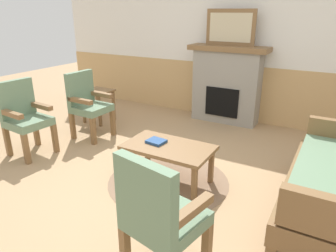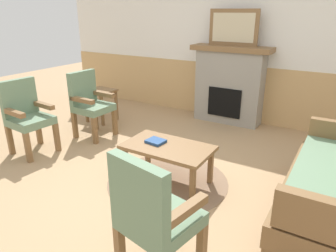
{
  "view_description": "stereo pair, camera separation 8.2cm",
  "coord_description": "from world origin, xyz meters",
  "px_view_note": "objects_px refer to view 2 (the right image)",
  "views": [
    {
      "loc": [
        1.66,
        -2.58,
        1.82
      ],
      "look_at": [
        0.0,
        0.35,
        0.55
      ],
      "focal_mm": 33.0,
      "sensor_mm": 36.0,
      "label": 1
    },
    {
      "loc": [
        1.74,
        -2.54,
        1.82
      ],
      "look_at": [
        0.0,
        0.35,
        0.55
      ],
      "focal_mm": 33.0,
      "sensor_mm": 36.0,
      "label": 2
    }
  ],
  "objects_px": {
    "couch": "(335,181)",
    "armchair_by_window_left": "(90,101)",
    "fireplace": "(229,84)",
    "framed_picture": "(233,28)",
    "side_table": "(101,97)",
    "armchair_front_left": "(153,214)",
    "armchair_near_fireplace": "(27,114)",
    "book_on_table": "(156,141)",
    "coffee_table": "(168,150)"
  },
  "relations": [
    {
      "from": "fireplace",
      "to": "side_table",
      "type": "xyz_separation_m",
      "value": [
        -1.88,
        -1.11,
        -0.22
      ]
    },
    {
      "from": "fireplace",
      "to": "armchair_by_window_left",
      "type": "relative_size",
      "value": 1.33
    },
    {
      "from": "framed_picture",
      "to": "armchair_near_fireplace",
      "type": "relative_size",
      "value": 0.82
    },
    {
      "from": "fireplace",
      "to": "armchair_front_left",
      "type": "bearing_deg",
      "value": -77.59
    },
    {
      "from": "framed_picture",
      "to": "armchair_front_left",
      "type": "relative_size",
      "value": 0.82
    },
    {
      "from": "coffee_table",
      "to": "framed_picture",
      "type": "bearing_deg",
      "value": 94.01
    },
    {
      "from": "couch",
      "to": "side_table",
      "type": "bearing_deg",
      "value": 165.3
    },
    {
      "from": "book_on_table",
      "to": "armchair_near_fireplace",
      "type": "relative_size",
      "value": 0.2
    },
    {
      "from": "book_on_table",
      "to": "couch",
      "type": "bearing_deg",
      "value": 6.29
    },
    {
      "from": "fireplace",
      "to": "armchair_by_window_left",
      "type": "bearing_deg",
      "value": -132.77
    },
    {
      "from": "armchair_near_fireplace",
      "to": "fireplace",
      "type": "bearing_deg",
      "value": 53.82
    },
    {
      "from": "fireplace",
      "to": "armchair_near_fireplace",
      "type": "bearing_deg",
      "value": -126.18
    },
    {
      "from": "armchair_front_left",
      "to": "fireplace",
      "type": "bearing_deg",
      "value": 102.41
    },
    {
      "from": "book_on_table",
      "to": "side_table",
      "type": "xyz_separation_m",
      "value": [
        -1.87,
        1.15,
        -0.02
      ]
    },
    {
      "from": "armchair_front_left",
      "to": "side_table",
      "type": "bearing_deg",
      "value": 138.28
    },
    {
      "from": "coffee_table",
      "to": "armchair_by_window_left",
      "type": "relative_size",
      "value": 0.98
    },
    {
      "from": "framed_picture",
      "to": "armchair_near_fireplace",
      "type": "bearing_deg",
      "value": -126.17
    },
    {
      "from": "side_table",
      "to": "armchair_front_left",
      "type": "bearing_deg",
      "value": -41.72
    },
    {
      "from": "couch",
      "to": "armchair_near_fireplace",
      "type": "relative_size",
      "value": 1.84
    },
    {
      "from": "framed_picture",
      "to": "side_table",
      "type": "height_order",
      "value": "framed_picture"
    },
    {
      "from": "fireplace",
      "to": "armchair_by_window_left",
      "type": "distance_m",
      "value": 2.29
    },
    {
      "from": "armchair_by_window_left",
      "to": "fireplace",
      "type": "bearing_deg",
      "value": 47.23
    },
    {
      "from": "fireplace",
      "to": "framed_picture",
      "type": "bearing_deg",
      "value": 90.0
    },
    {
      "from": "framed_picture",
      "to": "coffee_table",
      "type": "relative_size",
      "value": 0.83
    },
    {
      "from": "couch",
      "to": "armchair_by_window_left",
      "type": "distance_m",
      "value": 3.36
    },
    {
      "from": "couch",
      "to": "side_table",
      "type": "relative_size",
      "value": 3.27
    },
    {
      "from": "side_table",
      "to": "armchair_near_fireplace",
      "type": "bearing_deg",
      "value": -89.18
    },
    {
      "from": "fireplace",
      "to": "coffee_table",
      "type": "bearing_deg",
      "value": -85.99
    },
    {
      "from": "couch",
      "to": "armchair_front_left",
      "type": "height_order",
      "value": "same"
    },
    {
      "from": "armchair_front_left",
      "to": "coffee_table",
      "type": "bearing_deg",
      "value": 116.87
    },
    {
      "from": "couch",
      "to": "armchair_by_window_left",
      "type": "bearing_deg",
      "value": 173.44
    },
    {
      "from": "couch",
      "to": "armchair_front_left",
      "type": "xyz_separation_m",
      "value": [
        -1.02,
        -1.39,
        0.14
      ]
    },
    {
      "from": "couch",
      "to": "book_on_table",
      "type": "bearing_deg",
      "value": -173.71
    },
    {
      "from": "couch",
      "to": "coffee_table",
      "type": "bearing_deg",
      "value": -172.84
    },
    {
      "from": "fireplace",
      "to": "armchair_front_left",
      "type": "distance_m",
      "value": 3.54
    },
    {
      "from": "framed_picture",
      "to": "side_table",
      "type": "bearing_deg",
      "value": -149.43
    },
    {
      "from": "armchair_front_left",
      "to": "armchair_near_fireplace",
      "type": "bearing_deg",
      "value": 160.6
    },
    {
      "from": "framed_picture",
      "to": "side_table",
      "type": "distance_m",
      "value": 2.45
    },
    {
      "from": "book_on_table",
      "to": "fireplace",
      "type": "bearing_deg",
      "value": 89.94
    },
    {
      "from": "framed_picture",
      "to": "couch",
      "type": "height_order",
      "value": "framed_picture"
    },
    {
      "from": "framed_picture",
      "to": "armchair_by_window_left",
      "type": "relative_size",
      "value": 0.82
    },
    {
      "from": "coffee_table",
      "to": "armchair_near_fireplace",
      "type": "distance_m",
      "value": 2.04
    },
    {
      "from": "armchair_front_left",
      "to": "book_on_table",
      "type": "bearing_deg",
      "value": 122.56
    },
    {
      "from": "framed_picture",
      "to": "armchair_near_fireplace",
      "type": "height_order",
      "value": "framed_picture"
    },
    {
      "from": "book_on_table",
      "to": "armchair_front_left",
      "type": "relative_size",
      "value": 0.2
    },
    {
      "from": "fireplace",
      "to": "framed_picture",
      "type": "xyz_separation_m",
      "value": [
        0.0,
        0.0,
        0.91
      ]
    },
    {
      "from": "framed_picture",
      "to": "coffee_table",
      "type": "distance_m",
      "value": 2.56
    },
    {
      "from": "book_on_table",
      "to": "armchair_near_fireplace",
      "type": "height_order",
      "value": "armchair_near_fireplace"
    },
    {
      "from": "armchair_near_fireplace",
      "to": "side_table",
      "type": "relative_size",
      "value": 1.78
    },
    {
      "from": "coffee_table",
      "to": "armchair_near_fireplace",
      "type": "bearing_deg",
      "value": -172.44
    }
  ]
}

